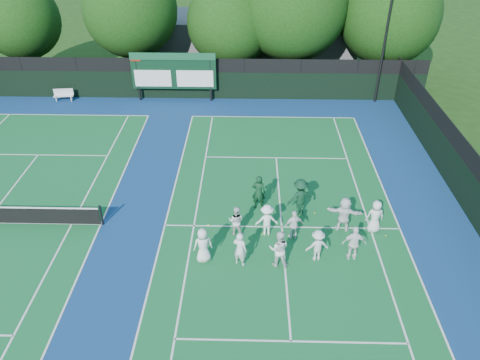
{
  "coord_description": "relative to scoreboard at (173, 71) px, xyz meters",
  "views": [
    {
      "loc": [
        -1.54,
        -16.13,
        13.76
      ],
      "look_at": [
        -2.0,
        3.0,
        1.3
      ],
      "focal_mm": 35.0,
      "sensor_mm": 36.0,
      "label": 1
    }
  ],
  "objects": [
    {
      "name": "coach_right",
      "position": [
        7.89,
        -13.5,
        -1.23
      ],
      "size": [
        1.42,
        1.11,
        1.93
      ],
      "primitive_type": "imported",
      "rotation": [
        0.0,
        0.0,
        3.5
      ],
      "color": "#0E331F",
      "rests_on": "ground"
    },
    {
      "name": "player_back_3",
      "position": [
        9.8,
        -14.67,
        -1.32
      ],
      "size": [
        1.69,
        0.84,
        1.75
      ],
      "primitive_type": "imported",
      "rotation": [
        0.0,
        0.0,
        2.93
      ],
      "color": "white",
      "rests_on": "ground"
    },
    {
      "name": "player_front_0",
      "position": [
        3.57,
        -16.9,
        -1.36
      ],
      "size": [
        0.91,
        0.71,
        1.66
      ],
      "primitive_type": "imported",
      "rotation": [
        0.0,
        0.0,
        3.39
      ],
      "color": "white",
      "rests_on": "ground"
    },
    {
      "name": "court_apron",
      "position": [
        1.01,
        -14.59,
        -2.19
      ],
      "size": [
        34.0,
        32.0,
        0.01
      ],
      "primitive_type": "cube",
      "color": "navy",
      "rests_on": "ground"
    },
    {
      "name": "tennis_ball_0",
      "position": [
        6.09,
        -15.16,
        -2.16
      ],
      "size": [
        0.07,
        0.07,
        0.07
      ],
      "primitive_type": "sphere",
      "color": "#ABC717",
      "rests_on": "ground"
    },
    {
      "name": "tree_d",
      "position": [
        8.68,
        3.99,
        3.39
      ],
      "size": [
        7.92,
        7.92,
        9.75
      ],
      "color": "black",
      "rests_on": "ground"
    },
    {
      "name": "light_pole_right",
      "position": [
        14.51,
        0.11,
        4.11
      ],
      "size": [
        1.2,
        0.3,
        10.12
      ],
      "color": "black",
      "rests_on": "ground"
    },
    {
      "name": "player_back_1",
      "position": [
        6.28,
        -15.08,
        -1.4
      ],
      "size": [
        1.07,
        0.68,
        1.58
      ],
      "primitive_type": "imported",
      "rotation": [
        0.0,
        0.0,
        3.24
      ],
      "color": "white",
      "rests_on": "ground"
    },
    {
      "name": "ground",
      "position": [
        7.01,
        -15.59,
        -2.19
      ],
      "size": [
        120.0,
        120.0,
        0.0
      ],
      "primitive_type": "plane",
      "color": "#1A3B10",
      "rests_on": "ground"
    },
    {
      "name": "player_front_3",
      "position": [
        8.36,
        -16.71,
        -1.44
      ],
      "size": [
        1.07,
        0.74,
        1.51
      ],
      "primitive_type": "imported",
      "rotation": [
        0.0,
        0.0,
        3.35
      ],
      "color": "silver",
      "rests_on": "ground"
    },
    {
      "name": "player_front_4",
      "position": [
        9.9,
        -16.65,
        -1.34
      ],
      "size": [
        1.0,
        0.43,
        1.7
      ],
      "primitive_type": "imported",
      "rotation": [
        0.0,
        0.0,
        3.12
      ],
      "color": "white",
      "rests_on": "ground"
    },
    {
      "name": "tennis_ball_4",
      "position": [
        6.99,
        -12.48,
        -2.16
      ],
      "size": [
        0.07,
        0.07,
        0.07
      ],
      "primitive_type": "sphere",
      "color": "#ABC717",
      "rests_on": "ground"
    },
    {
      "name": "player_front_1",
      "position": [
        5.12,
        -17.1,
        -1.36
      ],
      "size": [
        0.71,
        0.61,
        1.66
      ],
      "primitive_type": "imported",
      "rotation": [
        0.0,
        0.0,
        2.72
      ],
      "color": "white",
      "rests_on": "ground"
    },
    {
      "name": "scoreboard",
      "position": [
        0.0,
        0.0,
        0.0
      ],
      "size": [
        6.0,
        0.21,
        3.55
      ],
      "color": "black",
      "rests_on": "ground"
    },
    {
      "name": "bench",
      "position": [
        -8.11,
        -0.22,
        -1.72
      ],
      "size": [
        1.42,
        0.54,
        0.88
      ],
      "color": "silver",
      "rests_on": "ground"
    },
    {
      "name": "back_fence",
      "position": [
        1.01,
        0.41,
        -0.83
      ],
      "size": [
        34.0,
        0.08,
        3.0
      ],
      "color": "black",
      "rests_on": "ground"
    },
    {
      "name": "tree_e",
      "position": [
        15.78,
        3.99,
        2.84
      ],
      "size": [
        7.37,
        7.37,
        8.9
      ],
      "color": "black",
      "rests_on": "ground"
    },
    {
      "name": "tree_a",
      "position": [
        -11.77,
        3.99,
        2.33
      ],
      "size": [
        5.84,
        5.84,
        7.59
      ],
      "color": "black",
      "rests_on": "ground"
    },
    {
      "name": "coach_left",
      "position": [
        5.93,
        -13.06,
        -1.27
      ],
      "size": [
        0.74,
        0.55,
        1.84
      ],
      "primitive_type": "imported",
      "rotation": [
        0.0,
        0.0,
        2.96
      ],
      "color": "#0E351C",
      "rests_on": "ground"
    },
    {
      "name": "near_court",
      "position": [
        7.01,
        -14.59,
        -2.18
      ],
      "size": [
        11.05,
        23.85,
        0.01
      ],
      "color": "#135D2C",
      "rests_on": "ground"
    },
    {
      "name": "tennis_ball_3",
      "position": [
        3.57,
        -14.5,
        -2.16
      ],
      "size": [
        0.07,
        0.07,
        0.07
      ],
      "primitive_type": "sphere",
      "color": "#ABC717",
      "rests_on": "ground"
    },
    {
      "name": "clubhouse",
      "position": [
        5.01,
        8.41,
        -0.19
      ],
      "size": [
        18.0,
        6.0,
        4.0
      ],
      "primitive_type": "cube",
      "color": "slate",
      "rests_on": "ground"
    },
    {
      "name": "player_back_4",
      "position": [
        11.2,
        -14.73,
        -1.37
      ],
      "size": [
        0.83,
        0.57,
        1.64
      ],
      "primitive_type": "imported",
      "rotation": [
        0.0,
        0.0,
        3.2
      ],
      "color": "silver",
      "rests_on": "ground"
    },
    {
      "name": "player_back_0",
      "position": [
        4.9,
        -15.1,
        -1.45
      ],
      "size": [
        0.83,
        0.71,
        1.48
      ],
      "primitive_type": "imported",
      "rotation": [
        0.0,
        0.0,
        2.91
      ],
      "color": "silver",
      "rests_on": "ground"
    },
    {
      "name": "tree_c",
      "position": [
        4.03,
        3.99,
        2.23
      ],
      "size": [
        6.49,
        6.49,
        7.83
      ],
      "color": "black",
      "rests_on": "ground"
    },
    {
      "name": "tennis_ball_2",
      "position": [
        11.71,
        -15.11,
        -2.16
      ],
      "size": [
        0.07,
        0.07,
        0.07
      ],
      "primitive_type": "sphere",
      "color": "#ABC717",
      "rests_on": "ground"
    },
    {
      "name": "tree_b",
      "position": [
        -3.36,
        3.99,
        3.1
      ],
      "size": [
        6.99,
        6.99,
        8.97
      ],
      "color": "black",
      "rests_on": "ground"
    },
    {
      "name": "player_front_2",
      "position": [
        6.73,
        -17.09,
        -1.32
      ],
      "size": [
        0.91,
        0.74,
        1.75
      ],
      "primitive_type": "imported",
      "rotation": [
        0.0,
        0.0,
        3.04
      ],
      "color": "white",
      "rests_on": "ground"
    },
    {
      "name": "tennis_ball_1",
      "position": [
        8.66,
        -13.49,
        -2.16
      ],
      "size": [
        0.07,
        0.07,
        0.07
      ],
      "primitive_type": "sphere",
      "color": "#ABC717",
      "rests_on": "ground"
    },
    {
      "name": "player_back_2",
      "position": [
        7.48,
        -15.33,
        -1.45
      ],
      "size": [
        0.93,
        0.58,
        1.48
      ],
      "primitive_type": "imported",
      "rotation": [
        0.0,
        0.0,
        3.42
      ],
      "color": "white",
      "rests_on": "ground"
    }
  ]
}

